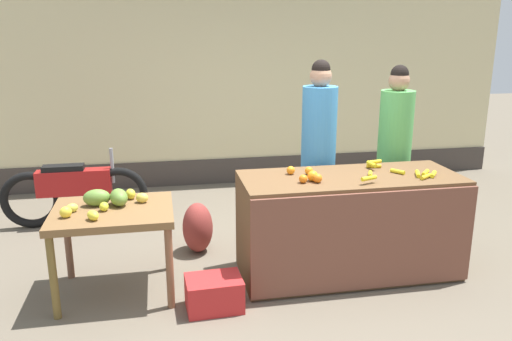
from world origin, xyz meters
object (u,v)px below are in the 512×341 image
(vendor_woman_green_shirt, at_px, (394,154))
(produce_sack, at_px, (198,228))
(produce_crate, at_px, (214,293))
(parked_motorcycle, at_px, (75,191))
(vendor_woman_blue_shirt, at_px, (318,155))

(vendor_woman_green_shirt, bearing_deg, produce_sack, 179.48)
(produce_crate, bearing_deg, vendor_woman_green_shirt, 28.94)
(vendor_woman_green_shirt, distance_m, parked_motorcycle, 3.51)
(vendor_woman_blue_shirt, height_order, parked_motorcycle, vendor_woman_blue_shirt)
(vendor_woman_blue_shirt, distance_m, vendor_woman_green_shirt, 0.83)
(vendor_woman_blue_shirt, height_order, produce_sack, vendor_woman_blue_shirt)
(vendor_woman_blue_shirt, height_order, produce_crate, vendor_woman_blue_shirt)
(vendor_woman_blue_shirt, relative_size, produce_sack, 3.72)
(vendor_woman_blue_shirt, relative_size, produce_crate, 4.27)
(vendor_woman_blue_shirt, bearing_deg, parked_motorcycle, 157.09)
(produce_sack, bearing_deg, vendor_woman_green_shirt, -0.52)
(parked_motorcycle, distance_m, produce_sack, 1.64)
(parked_motorcycle, distance_m, produce_crate, 2.51)
(vendor_woman_green_shirt, bearing_deg, produce_crate, -151.06)
(vendor_woman_green_shirt, height_order, produce_crate, vendor_woman_green_shirt)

